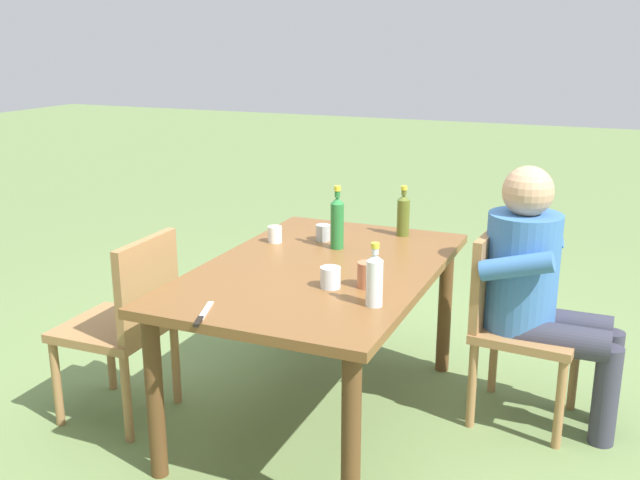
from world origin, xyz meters
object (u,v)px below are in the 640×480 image
object	(u,v)px
cup_white	(275,234)
cup_steel	(323,233)
chair_near_right	(511,316)
bottle_green	(337,222)
bottle_clear	(375,279)
bottle_olive	(403,214)
person_in_white_shirt	(539,285)
chair_far_left	(128,318)
cup_terracotta	(368,275)
dining_table	(320,285)
cup_glass	(330,277)
table_knife	(202,315)

from	to	relation	value
cup_white	cup_steel	distance (m)	0.24
chair_near_right	bottle_green	distance (m)	0.91
cup_steel	bottle_clear	bearing A→B (deg)	-145.14
chair_near_right	bottle_olive	bearing A→B (deg)	65.25
person_in_white_shirt	cup_white	xyz separation A→B (m)	(-0.08, 1.25, 0.12)
bottle_olive	cup_white	xyz separation A→B (m)	(-0.37, 0.54, -0.07)
chair_near_right	chair_far_left	size ratio (longest dim) A/B	1.00
chair_far_left	cup_terracotta	size ratio (longest dim) A/B	8.35
cup_steel	chair_far_left	bearing A→B (deg)	138.68
bottle_olive	bottle_clear	bearing A→B (deg)	-169.44
chair_far_left	cup_terracotta	distance (m)	1.13
dining_table	cup_glass	world-z (taller)	cup_glass
bottle_olive	bottle_green	distance (m)	0.41
dining_table	bottle_olive	world-z (taller)	bottle_olive
cup_steel	cup_terracotta	bearing A→B (deg)	-142.62
chair_near_right	bottle_clear	world-z (taller)	bottle_clear
bottle_green	bottle_clear	bearing A→B (deg)	-147.90
cup_glass	cup_terracotta	distance (m)	0.15
chair_far_left	table_knife	size ratio (longest dim) A/B	3.71
cup_steel	bottle_olive	bearing A→B (deg)	-53.94
cup_white	cup_glass	distance (m)	0.71
dining_table	cup_white	distance (m)	0.46
cup_steel	cup_glass	distance (m)	0.69
person_in_white_shirt	dining_table	bearing A→B (deg)	111.11
bottle_green	cup_glass	distance (m)	0.57
dining_table	table_knife	xyz separation A→B (m)	(-0.71, 0.16, 0.09)
dining_table	chair_near_right	distance (m)	0.88
cup_steel	cup_white	bearing A→B (deg)	120.70
bottle_clear	table_knife	xyz separation A→B (m)	(-0.35, 0.54, -0.10)
chair_far_left	bottle_green	distance (m)	1.06
chair_far_left	cup_terracotta	xyz separation A→B (m)	(0.17, -1.07, 0.30)
person_in_white_shirt	cup_glass	distance (m)	0.96
table_knife	bottle_green	bearing A→B (deg)	-7.29
chair_near_right	table_knife	xyz separation A→B (m)	(-1.06, 0.95, 0.25)
cup_white	cup_glass	bearing A→B (deg)	-135.25
dining_table	bottle_clear	distance (m)	0.56
chair_far_left	bottle_olive	distance (m)	1.43
dining_table	cup_white	size ratio (longest dim) A/B	19.06
cup_steel	bottle_green	bearing A→B (deg)	-130.87
chair_near_right	cup_glass	world-z (taller)	chair_near_right
person_in_white_shirt	table_knife	xyz separation A→B (m)	(-1.06, 1.06, 0.08)
bottle_olive	chair_near_right	bearing A→B (deg)	-114.75
chair_far_left	bottle_olive	bearing A→B (deg)	-45.09
chair_near_right	cup_terracotta	distance (m)	0.79
chair_near_right	bottle_olive	xyz separation A→B (m)	(0.28, 0.60, 0.35)
bottle_green	table_knife	xyz separation A→B (m)	(-1.00, 0.13, -0.13)
chair_near_right	cup_terracotta	size ratio (longest dim) A/B	8.35
dining_table	bottle_olive	size ratio (longest dim) A/B	6.02
chair_far_left	table_knife	distance (m)	0.77
chair_far_left	bottle_olive	xyz separation A→B (m)	(0.98, -0.98, 0.35)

